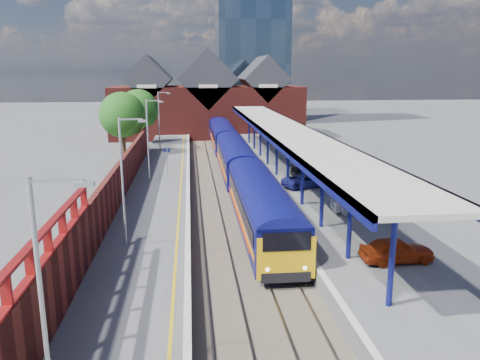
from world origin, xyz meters
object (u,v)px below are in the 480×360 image
(train, at_px, (228,145))
(lamp_post_d, at_px, (160,117))
(lamp_post_b, at_px, (125,174))
(lamp_post_c, at_px, (149,135))
(lamp_post_a, at_px, (47,299))
(platform_sign, at_px, (167,157))
(parked_car_dark, at_px, (312,171))
(parked_car_silver, at_px, (362,204))
(parked_car_red, at_px, (397,250))
(parked_car_blue, at_px, (305,181))

(train, distance_m, lamp_post_d, 9.10)
(lamp_post_b, xyz_separation_m, lamp_post_d, (0.00, 32.00, 0.00))
(lamp_post_c, bearing_deg, lamp_post_a, -90.00)
(lamp_post_b, relative_size, platform_sign, 2.80)
(lamp_post_a, height_order, parked_car_dark, lamp_post_a)
(lamp_post_d, bearing_deg, train, -24.51)
(lamp_post_d, height_order, parked_car_silver, lamp_post_d)
(parked_car_silver, bearing_deg, lamp_post_d, 35.51)
(parked_car_dark, bearing_deg, train, 20.92)
(lamp_post_c, bearing_deg, lamp_post_d, 90.00)
(parked_car_silver, bearing_deg, parked_car_dark, 9.42)
(platform_sign, height_order, parked_car_red, platform_sign)
(lamp_post_c, height_order, parked_car_silver, lamp_post_c)
(lamp_post_a, distance_m, lamp_post_b, 14.00)
(lamp_post_c, xyz_separation_m, parked_car_silver, (14.86, -11.55, -3.32))
(parked_car_red, bearing_deg, lamp_post_c, 32.45)
(lamp_post_a, distance_m, parked_car_blue, 29.12)
(lamp_post_b, height_order, parked_car_dark, lamp_post_b)
(lamp_post_b, bearing_deg, lamp_post_c, 90.00)
(lamp_post_a, height_order, lamp_post_c, same)
(train, relative_size, parked_car_silver, 16.26)
(lamp_post_d, distance_m, parked_car_silver, 31.48)
(lamp_post_d, bearing_deg, parked_car_silver, -61.65)
(lamp_post_b, relative_size, parked_car_dark, 1.76)
(lamp_post_b, distance_m, parked_car_silver, 15.87)
(lamp_post_a, distance_m, parked_car_silver, 23.93)
(lamp_post_a, height_order, parked_car_red, lamp_post_a)
(parked_car_blue, bearing_deg, parked_car_silver, 176.09)
(lamp_post_d, bearing_deg, parked_car_dark, -48.41)
(lamp_post_b, bearing_deg, lamp_post_d, 90.00)
(parked_car_red, bearing_deg, lamp_post_d, 18.69)
(parked_car_blue, bearing_deg, lamp_post_a, 134.44)
(lamp_post_b, bearing_deg, train, 74.55)
(parked_car_red, bearing_deg, platform_sign, 27.25)
(lamp_post_c, height_order, parked_car_dark, lamp_post_c)
(platform_sign, relative_size, parked_car_silver, 0.62)
(lamp_post_a, bearing_deg, platform_sign, 87.56)
(lamp_post_a, xyz_separation_m, lamp_post_b, (0.00, 14.00, 0.00))
(lamp_post_c, bearing_deg, parked_car_dark, -0.97)
(lamp_post_a, relative_size, parked_car_blue, 1.79)
(train, xyz_separation_m, lamp_post_c, (-7.86, -12.42, 2.87))
(lamp_post_b, bearing_deg, parked_car_blue, 42.94)
(parked_car_red, bearing_deg, parked_car_blue, 0.72)
(parked_car_dark, bearing_deg, lamp_post_d, 35.12)
(lamp_post_d, bearing_deg, platform_sign, -84.44)
(lamp_post_d, distance_m, parked_car_red, 38.36)
(lamp_post_c, distance_m, parked_car_silver, 19.11)
(parked_car_red, xyz_separation_m, parked_car_silver, (1.26, 8.16, 0.05))
(train, height_order, parked_car_silver, train)
(lamp_post_b, distance_m, lamp_post_c, 16.00)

